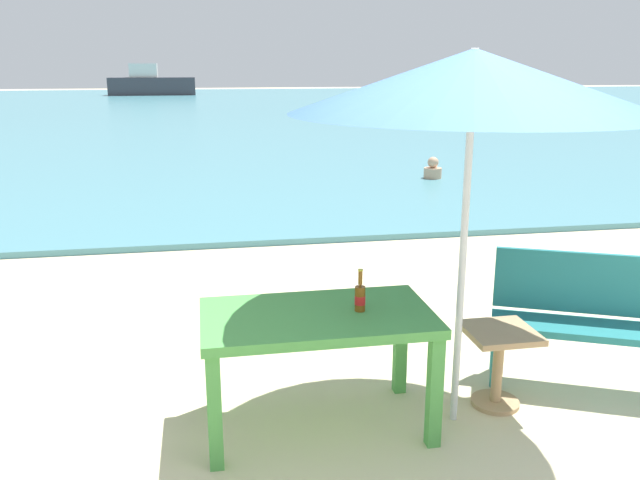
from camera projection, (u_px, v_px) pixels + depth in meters
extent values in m
cube|color=teal|center=(229.00, 109.00, 32.05)|extent=(120.00, 50.00, 0.08)
cube|color=#4C9E47|center=(317.00, 318.00, 3.96)|extent=(1.40, 0.80, 0.06)
cube|color=#4C9E47|center=(215.00, 412.00, 3.62)|extent=(0.08, 0.08, 0.70)
cube|color=#4C9E47|center=(435.00, 392.00, 3.85)|extent=(0.08, 0.08, 0.70)
cube|color=#4C9E47|center=(212.00, 359.00, 4.27)|extent=(0.08, 0.08, 0.70)
cube|color=#4C9E47|center=(400.00, 345.00, 4.49)|extent=(0.08, 0.08, 0.70)
cylinder|color=brown|center=(360.00, 299.00, 3.97)|extent=(0.06, 0.06, 0.16)
cone|color=brown|center=(360.00, 287.00, 3.95)|extent=(0.06, 0.06, 0.03)
cylinder|color=brown|center=(360.00, 278.00, 3.93)|extent=(0.03, 0.03, 0.09)
cylinder|color=red|center=(360.00, 300.00, 3.97)|extent=(0.07, 0.07, 0.05)
cylinder|color=gold|center=(360.00, 270.00, 3.92)|extent=(0.03, 0.03, 0.01)
cylinder|color=silver|center=(463.00, 247.00, 3.92)|extent=(0.04, 0.04, 2.30)
cone|color=#33598C|center=(473.00, 81.00, 3.67)|extent=(2.10, 2.10, 0.36)
cube|color=tan|center=(500.00, 333.00, 4.27)|extent=(0.44, 0.44, 0.04)
cylinder|color=tan|center=(497.00, 370.00, 4.34)|extent=(0.07, 0.07, 0.50)
cylinder|color=tan|center=(495.00, 402.00, 4.40)|extent=(0.32, 0.32, 0.03)
cube|color=#237275|center=(582.00, 329.00, 4.51)|extent=(1.24, 0.83, 0.05)
cube|color=#237275|center=(583.00, 283.00, 4.58)|extent=(1.11, 0.54, 0.44)
cube|color=#237275|center=(497.00, 360.00, 4.57)|extent=(0.06, 0.06, 0.42)
cube|color=#237275|center=(497.00, 344.00, 4.83)|extent=(0.06, 0.06, 0.42)
cylinder|color=tan|center=(433.00, 173.00, 12.56)|extent=(0.34, 0.34, 0.20)
sphere|color=tan|center=(433.00, 162.00, 12.51)|extent=(0.21, 0.21, 0.21)
cube|color=#38383F|center=(152.00, 86.00, 45.16)|extent=(5.82, 1.59, 1.19)
cube|color=silver|center=(143.00, 70.00, 44.80)|extent=(1.85, 1.19, 0.93)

